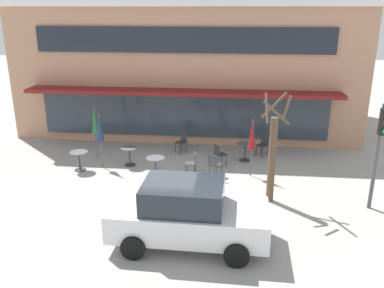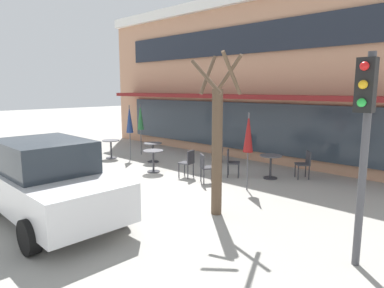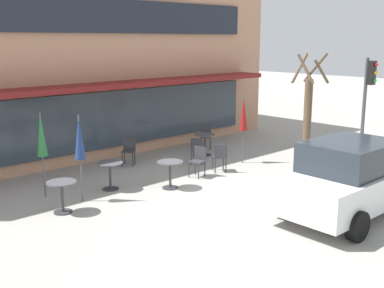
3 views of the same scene
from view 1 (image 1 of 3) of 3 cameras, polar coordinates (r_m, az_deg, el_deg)
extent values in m
plane|color=#9E9B93|center=(13.61, -4.55, -7.97)|extent=(80.00, 80.00, 0.00)
cube|color=tan|center=(22.25, 0.00, 11.44)|extent=(16.34, 8.00, 6.58)
cube|color=silver|center=(17.98, -1.49, 19.44)|extent=(16.34, 0.24, 0.44)
cube|color=maroon|center=(17.91, -1.57, 7.26)|extent=(13.89, 1.10, 0.16)
cube|color=#1E232D|center=(18.09, -1.42, 14.38)|extent=(13.07, 0.10, 1.10)
cube|color=#2D3842|center=(18.65, -1.34, 3.94)|extent=(13.07, 0.10, 1.90)
cylinder|color=#333338|center=(16.68, -8.68, -2.91)|extent=(0.44, 0.44, 0.03)
cylinder|color=#333338|center=(16.55, -8.74, -1.74)|extent=(0.07, 0.07, 0.70)
cylinder|color=#4C4C51|center=(16.43, -8.80, -0.55)|extent=(0.70, 0.70, 0.03)
cylinder|color=#333338|center=(16.60, -15.41, -3.51)|extent=(0.44, 0.44, 0.03)
cylinder|color=#333338|center=(16.47, -15.52, -2.33)|extent=(0.07, 0.07, 0.70)
cylinder|color=#4C4C51|center=(16.35, -15.63, -1.13)|extent=(0.70, 0.70, 0.03)
cylinder|color=#333338|center=(15.49, -5.10, -4.51)|extent=(0.44, 0.44, 0.03)
cylinder|color=#333338|center=(15.35, -5.14, -3.26)|extent=(0.07, 0.07, 0.70)
cylinder|color=#4C4C51|center=(15.21, -5.18, -1.98)|extent=(0.70, 0.70, 0.03)
cylinder|color=#333338|center=(17.11, 7.39, -2.29)|extent=(0.44, 0.44, 0.03)
cylinder|color=#333338|center=(16.98, 7.44, -1.14)|extent=(0.07, 0.07, 0.70)
cylinder|color=#4C4C51|center=(16.87, 7.49, 0.02)|extent=(0.70, 0.70, 0.03)
cylinder|color=#4C4C51|center=(16.34, -12.71, 0.41)|extent=(0.04, 0.04, 2.20)
cone|color=navy|center=(16.18, -12.84, 2.26)|extent=(0.28, 0.28, 1.10)
cylinder|color=#4C4C51|center=(17.37, -13.38, 1.45)|extent=(0.04, 0.04, 2.20)
cone|color=#286B38|center=(17.22, -13.52, 3.20)|extent=(0.28, 0.28, 1.10)
cylinder|color=#4C4C51|center=(15.28, 8.35, -0.60)|extent=(0.04, 0.04, 2.20)
cone|color=maroon|center=(15.11, 8.45, 1.37)|extent=(0.28, 0.28, 1.10)
cylinder|color=#333338|center=(16.64, 4.21, -2.02)|extent=(0.04, 0.04, 0.45)
cylinder|color=#333338|center=(16.37, 4.83, -2.39)|extent=(0.04, 0.04, 0.45)
cylinder|color=#333338|center=(16.48, 3.20, -2.22)|extent=(0.04, 0.04, 0.45)
cylinder|color=#333338|center=(16.20, 3.81, -2.59)|extent=(0.04, 0.04, 0.45)
cube|color=#333338|center=(16.34, 4.03, -1.50)|extent=(0.55, 0.55, 0.04)
cube|color=#333338|center=(16.17, 3.51, -0.87)|extent=(0.25, 0.36, 0.40)
cylinder|color=#333338|center=(15.62, 3.17, -3.41)|extent=(0.04, 0.04, 0.45)
cylinder|color=#333338|center=(15.44, 4.20, -3.70)|extent=(0.04, 0.04, 0.45)
cylinder|color=#333338|center=(15.37, 2.43, -3.78)|extent=(0.04, 0.04, 0.45)
cylinder|color=#333338|center=(15.19, 3.47, -4.09)|extent=(0.04, 0.04, 0.45)
cube|color=#333338|center=(15.31, 3.33, -2.90)|extent=(0.55, 0.55, 0.04)
cube|color=#333338|center=(15.10, 2.95, -2.32)|extent=(0.36, 0.25, 0.40)
cylinder|color=#333338|center=(17.61, -1.70, -0.79)|extent=(0.04, 0.04, 0.45)
cylinder|color=#333338|center=(17.88, -2.33, -0.50)|extent=(0.04, 0.04, 0.45)
cylinder|color=#333338|center=(17.80, -0.81, -0.57)|extent=(0.04, 0.04, 0.45)
cylinder|color=#333338|center=(18.06, -1.44, -0.29)|extent=(0.04, 0.04, 0.45)
cube|color=#333338|center=(17.76, -1.58, 0.21)|extent=(0.57, 0.57, 0.04)
cube|color=#333338|center=(17.79, -1.11, 0.99)|extent=(0.30, 0.32, 0.40)
cylinder|color=#333338|center=(15.31, -0.75, -3.85)|extent=(0.04, 0.04, 0.45)
cylinder|color=#333338|center=(15.63, -0.88, -3.38)|extent=(0.04, 0.04, 0.45)
cylinder|color=#333338|center=(15.35, 0.52, -3.80)|extent=(0.04, 0.04, 0.45)
cylinder|color=#333338|center=(15.66, 0.36, -3.33)|extent=(0.04, 0.04, 0.45)
cube|color=#333338|center=(15.40, -0.19, -2.74)|extent=(0.48, 0.48, 0.04)
cube|color=#333338|center=(15.34, 0.48, -1.95)|extent=(0.13, 0.40, 0.40)
cylinder|color=#333338|center=(17.50, 9.77, -1.20)|extent=(0.04, 0.04, 0.45)
cylinder|color=#333338|center=(17.72, 8.97, -0.90)|extent=(0.04, 0.04, 0.45)
cylinder|color=#333338|center=(17.74, 10.52, -0.97)|extent=(0.04, 0.04, 0.45)
cylinder|color=#333338|center=(17.95, 9.72, -0.68)|extent=(0.04, 0.04, 0.45)
cube|color=#333338|center=(17.65, 9.79, -0.18)|extent=(0.57, 0.57, 0.04)
cube|color=#333338|center=(17.71, 10.23, 0.60)|extent=(0.30, 0.32, 0.40)
cube|color=silver|center=(11.03, -0.43, -10.58)|extent=(4.24, 1.89, 0.76)
cube|color=#232B33|center=(10.72, -1.24, -7.17)|extent=(2.13, 1.64, 0.68)
cylinder|color=black|center=(11.92, 6.49, -10.41)|extent=(0.64, 0.23, 0.64)
cylinder|color=black|center=(10.38, 6.27, -15.21)|extent=(0.64, 0.23, 0.64)
cylinder|color=black|center=(12.21, -6.00, -9.65)|extent=(0.64, 0.23, 0.64)
cylinder|color=black|center=(10.71, -8.24, -14.15)|extent=(0.64, 0.23, 0.64)
cylinder|color=brown|center=(13.29, 11.15, -2.26)|extent=(0.24, 0.24, 2.84)
cylinder|color=brown|center=(12.85, 13.17, 5.03)|extent=(0.15, 0.77, 0.90)
cylinder|color=brown|center=(13.13, 11.50, 5.38)|extent=(0.77, 0.08, 0.88)
cylinder|color=brown|center=(12.74, 10.48, 5.02)|extent=(0.14, 0.59, 0.86)
cylinder|color=brown|center=(12.43, 11.80, 4.29)|extent=(0.83, 0.10, 0.75)
cylinder|color=#47474C|center=(13.68, 24.45, -1.80)|extent=(0.12, 0.12, 3.40)
cube|color=black|center=(13.18, 25.37, 2.83)|extent=(0.26, 0.20, 0.80)
sphere|color=green|center=(13.12, 25.40, 1.63)|extent=(0.13, 0.13, 0.13)
camera|label=2|loc=(9.51, 45.55, -7.15)|focal=32.00mm
camera|label=3|loc=(12.12, -60.92, -0.95)|focal=45.00mm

